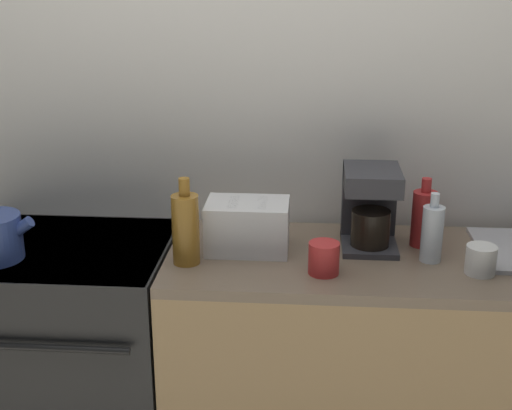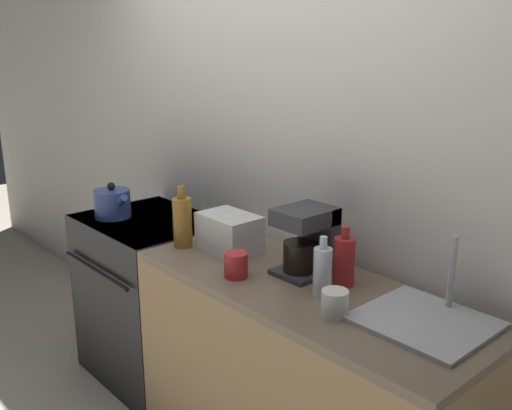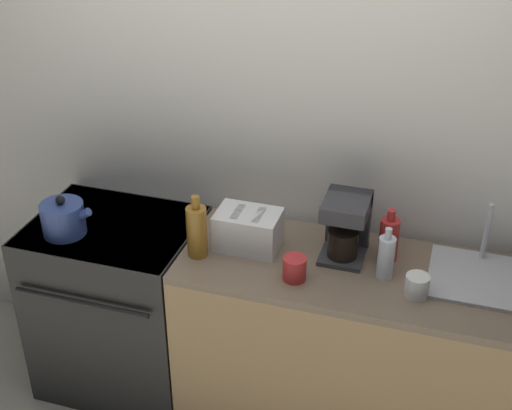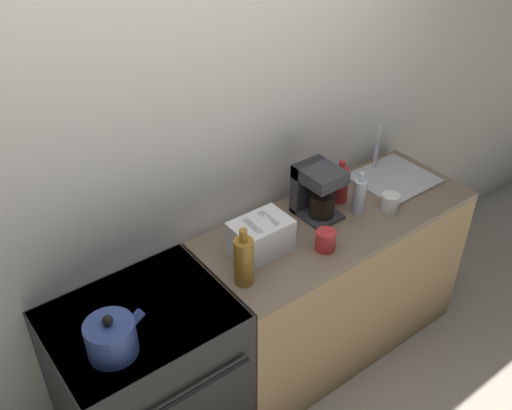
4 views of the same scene
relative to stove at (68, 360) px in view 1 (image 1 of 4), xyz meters
name	(u,v)px [view 1 (image 1 of 4)]	position (x,y,z in m)	size (l,w,h in m)	color
wall_back	(243,124)	(0.62, 0.36, 0.82)	(8.00, 0.05, 2.60)	silver
stove	(68,360)	(0.00, 0.00, 0.00)	(0.78, 0.65, 0.94)	black
counter_block	(387,377)	(1.17, 0.00, -0.01)	(1.55, 0.61, 0.94)	tan
toaster	(248,226)	(0.67, 0.02, 0.54)	(0.28, 0.19, 0.17)	white
coffee_maker	(370,204)	(1.09, 0.10, 0.61)	(0.19, 0.23, 0.28)	#333338
bottle_red	(424,218)	(1.27, 0.11, 0.56)	(0.08, 0.08, 0.24)	#B72828
bottle_clear	(432,233)	(1.28, -0.02, 0.56)	(0.07, 0.07, 0.24)	silver
bottle_amber	(186,228)	(0.48, -0.10, 0.58)	(0.09, 0.09, 0.29)	#9E6B23
cup_red	(324,258)	(0.93, -0.15, 0.51)	(0.10, 0.10, 0.10)	red
cup_white	(481,260)	(1.42, -0.12, 0.50)	(0.10, 0.10, 0.09)	white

